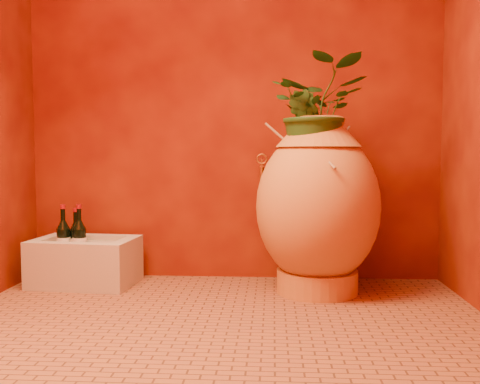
# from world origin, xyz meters

# --- Properties ---
(floor) EXTENTS (2.50, 2.50, 0.00)m
(floor) POSITION_xyz_m (0.00, 0.00, 0.00)
(floor) COLOR brown
(floor) RESTS_ON ground
(wall_back) EXTENTS (2.50, 0.02, 2.50)m
(wall_back) POSITION_xyz_m (0.00, 1.00, 1.25)
(wall_back) COLOR #500A04
(wall_back) RESTS_ON ground
(amphora) EXTENTS (0.77, 0.77, 0.96)m
(amphora) POSITION_xyz_m (0.49, 0.65, 0.48)
(amphora) COLOR #B16F32
(amphora) RESTS_ON floor
(stone_basin) EXTENTS (0.61, 0.44, 0.27)m
(stone_basin) POSITION_xyz_m (-0.85, 0.75, 0.13)
(stone_basin) COLOR #BCB39C
(stone_basin) RESTS_ON floor
(wine_bottle_a) EXTENTS (0.08, 0.08, 0.32)m
(wine_bottle_a) POSITION_xyz_m (-0.98, 0.75, 0.26)
(wine_bottle_a) COLOR black
(wine_bottle_a) RESTS_ON stone_basin
(wine_bottle_b) EXTENTS (0.08, 0.08, 0.32)m
(wine_bottle_b) POSITION_xyz_m (-0.88, 0.74, 0.26)
(wine_bottle_b) COLOR black
(wine_bottle_b) RESTS_ON stone_basin
(wine_bottle_c) EXTENTS (0.07, 0.07, 0.30)m
(wine_bottle_c) POSITION_xyz_m (-0.92, 0.79, 0.25)
(wine_bottle_c) COLOR black
(wine_bottle_c) RESTS_ON stone_basin
(wall_tap) EXTENTS (0.07, 0.14, 0.16)m
(wall_tap) POSITION_xyz_m (0.18, 0.92, 0.70)
(wall_tap) COLOR #AF7328
(wall_tap) RESTS_ON wall_back
(plant_main) EXTENTS (0.50, 0.44, 0.56)m
(plant_main) POSITION_xyz_m (0.48, 0.64, 1.00)
(plant_main) COLOR #1C4217
(plant_main) RESTS_ON amphora
(plant_side) EXTENTS (0.24, 0.26, 0.37)m
(plant_side) POSITION_xyz_m (0.41, 0.59, 0.91)
(plant_side) COLOR #1C4217
(plant_side) RESTS_ON amphora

